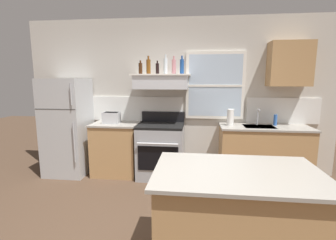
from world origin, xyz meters
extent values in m
cube|color=beige|center=(0.00, 2.23, 1.35)|extent=(5.40, 0.06, 2.70)
cube|color=white|center=(-1.15, 2.19, 1.13)|extent=(2.50, 0.02, 0.44)
cube|color=white|center=(1.80, 2.19, 1.13)|extent=(1.20, 0.02, 0.44)
cube|color=white|center=(0.65, 2.18, 1.55)|extent=(1.00, 0.04, 1.15)
cube|color=silver|center=(0.65, 2.17, 1.55)|extent=(0.90, 0.01, 1.05)
cube|color=white|center=(0.65, 2.16, 1.55)|extent=(0.90, 0.02, 0.04)
cube|color=#B7BABC|center=(-1.90, 1.84, 0.84)|extent=(0.70, 0.68, 1.67)
cube|color=#333333|center=(-1.90, 1.50, 1.19)|extent=(0.69, 0.00, 0.01)
cylinder|color=#A5A8AD|center=(-1.60, 1.47, 0.65)|extent=(0.02, 0.02, 0.65)
cylinder|color=#A5A8AD|center=(-1.60, 1.47, 1.43)|extent=(0.02, 0.02, 0.34)
cube|color=tan|center=(-1.05, 1.90, 0.44)|extent=(0.76, 0.60, 0.88)
cube|color=#9E998E|center=(-1.05, 1.90, 0.90)|extent=(0.79, 0.63, 0.03)
cube|color=silver|center=(-1.11, 1.89, 1.01)|extent=(0.28, 0.20, 0.19)
cube|color=black|center=(-1.11, 1.89, 1.09)|extent=(0.24, 0.16, 0.01)
cube|color=black|center=(-1.26, 1.89, 1.04)|extent=(0.02, 0.03, 0.02)
cube|color=#9EA0A5|center=(-0.25, 1.86, 0.43)|extent=(0.76, 0.64, 0.87)
cube|color=black|center=(-0.25, 1.86, 0.89)|extent=(0.76, 0.64, 0.04)
cube|color=black|center=(-0.25, 2.15, 1.00)|extent=(0.76, 0.06, 0.18)
cube|color=black|center=(-0.25, 1.54, 0.42)|extent=(0.65, 0.01, 0.40)
cylinder|color=silver|center=(-0.25, 1.50, 0.67)|extent=(0.65, 0.03, 0.03)
cube|color=silver|center=(-0.25, 1.96, 1.61)|extent=(0.88, 0.48, 0.22)
cube|color=#262628|center=(-0.25, 1.74, 1.53)|extent=(0.75, 0.02, 0.04)
cube|color=white|center=(-0.25, 1.96, 1.73)|extent=(0.96, 0.52, 0.02)
cylinder|color=#381E0F|center=(-0.60, 1.94, 1.83)|extent=(0.06, 0.06, 0.18)
cylinder|color=#381E0F|center=(-0.60, 1.94, 1.95)|extent=(0.03, 0.03, 0.04)
cylinder|color=brown|center=(-0.46, 1.94, 1.86)|extent=(0.07, 0.07, 0.24)
cylinder|color=brown|center=(-0.46, 1.94, 2.01)|extent=(0.03, 0.03, 0.06)
cylinder|color=black|center=(-0.33, 2.01, 1.83)|extent=(0.06, 0.06, 0.18)
cylinder|color=black|center=(-0.33, 2.01, 1.94)|extent=(0.02, 0.02, 0.04)
cylinder|color=silver|center=(-0.19, 2.01, 1.87)|extent=(0.06, 0.06, 0.25)
cylinder|color=silver|center=(-0.19, 2.01, 2.03)|extent=(0.03, 0.03, 0.06)
cylinder|color=#C67F84|center=(-0.05, 2.02, 1.86)|extent=(0.07, 0.07, 0.23)
cylinder|color=#C67F84|center=(-0.05, 2.02, 2.01)|extent=(0.03, 0.03, 0.06)
cylinder|color=#1E478C|center=(0.09, 1.93, 1.86)|extent=(0.07, 0.07, 0.23)
cylinder|color=#1E478C|center=(0.09, 1.93, 2.01)|extent=(0.03, 0.03, 0.06)
cube|color=tan|center=(1.45, 1.90, 0.44)|extent=(1.40, 0.60, 0.88)
cube|color=#9E998E|center=(1.45, 1.90, 0.90)|extent=(1.43, 0.63, 0.03)
cube|color=#B7BABC|center=(1.35, 1.88, 0.90)|extent=(0.48, 0.36, 0.01)
cylinder|color=silver|center=(1.35, 2.02, 1.05)|extent=(0.03, 0.03, 0.28)
cylinder|color=silver|center=(1.35, 1.94, 1.17)|extent=(0.02, 0.16, 0.02)
cylinder|color=white|center=(0.89, 1.90, 1.04)|extent=(0.11, 0.11, 0.27)
cylinder|color=blue|center=(1.63, 2.00, 1.00)|extent=(0.06, 0.06, 0.18)
cube|color=tan|center=(0.70, -0.15, 0.44)|extent=(1.32, 0.82, 0.88)
cube|color=#9E998E|center=(0.70, -0.15, 0.90)|extent=(1.40, 0.90, 0.03)
cube|color=tan|center=(1.80, 2.04, 1.90)|extent=(0.64, 0.32, 0.70)
camera|label=1|loc=(0.35, -2.17, 1.67)|focal=26.42mm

